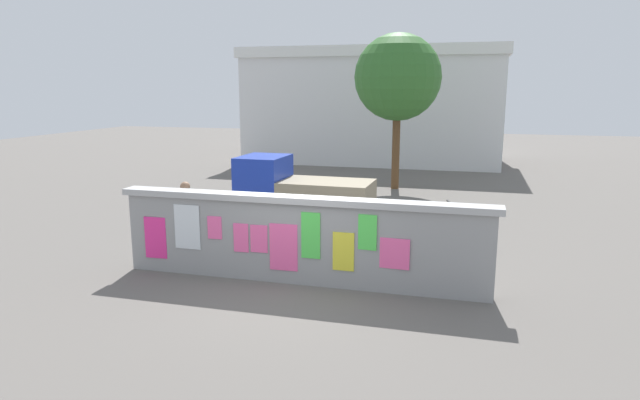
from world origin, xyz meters
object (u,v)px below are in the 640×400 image
object	(u,v)px
auto_rickshaw_truck	(298,192)
person_walking	(186,210)
motorcycle	(425,217)
tree_roadside	(398,78)
bicycle_near	(380,247)
bicycle_far	(260,243)

from	to	relation	value
auto_rickshaw_truck	person_walking	size ratio (longest dim) A/B	2.25
motorcycle	tree_roadside	xyz separation A→B (m)	(-1.64, 6.42, 3.56)
person_walking	tree_roadside	world-z (taller)	tree_roadside
auto_rickshaw_truck	bicycle_near	world-z (taller)	auto_rickshaw_truck
bicycle_near	bicycle_far	bearing A→B (deg)	-171.68
tree_roadside	motorcycle	bearing A→B (deg)	-75.67
bicycle_near	tree_roadside	distance (m)	9.77
bicycle_near	tree_roadside	xyz separation A→B (m)	(-0.91, 9.01, 3.66)
auto_rickshaw_truck	bicycle_near	distance (m)	3.90
motorcycle	tree_roadside	size ratio (longest dim) A/B	0.33
tree_roadside	auto_rickshaw_truck	bearing A→B (deg)	-105.96
auto_rickshaw_truck	bicycle_near	bearing A→B (deg)	-45.84
motorcycle	person_walking	bearing A→B (deg)	-150.19
auto_rickshaw_truck	motorcycle	distance (m)	3.46
bicycle_far	auto_rickshaw_truck	bearing A→B (deg)	92.45
motorcycle	bicycle_near	xyz separation A→B (m)	(-0.73, -2.59, -0.10)
bicycle_near	bicycle_far	distance (m)	2.58
person_walking	auto_rickshaw_truck	bearing A→B (deg)	61.93
bicycle_near	bicycle_far	world-z (taller)	same
auto_rickshaw_truck	motorcycle	bearing A→B (deg)	-3.06
auto_rickshaw_truck	tree_roadside	world-z (taller)	tree_roadside
auto_rickshaw_truck	tree_roadside	distance (m)	7.20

